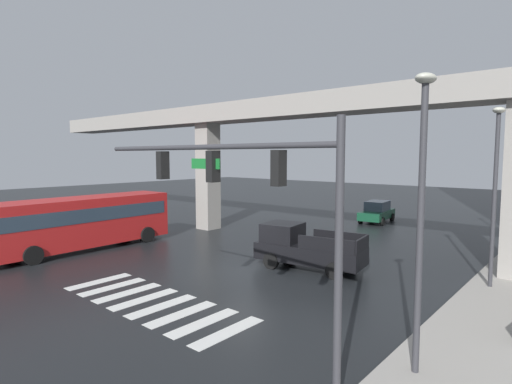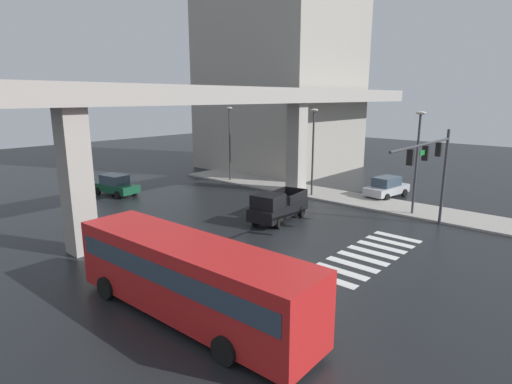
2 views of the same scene
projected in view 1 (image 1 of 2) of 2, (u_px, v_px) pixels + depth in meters
The scene contains 9 objects.
ground_plane at pixel (243, 273), 18.56m from camera, with size 120.00×120.00×0.00m, color black.
crosswalk_stripes at pixel (153, 303), 14.85m from camera, with size 8.25×2.80×0.01m.
elevated_overpass at pixel (324, 115), 23.05m from camera, with size 57.30×2.41×8.88m.
pickup_truck at pixel (304, 248), 19.34m from camera, with size 5.33×2.66×2.08m.
city_bus at pixel (78, 220), 22.96m from camera, with size 3.05×10.88×2.99m.
sedan_dark_green at pixel (377, 212), 32.80m from camera, with size 2.32×4.47×1.72m.
traffic_signal_mast at pixel (245, 188), 10.13m from camera, with size 8.69×0.32×6.20m.
street_lamp_near_corner at pixel (422, 191), 9.44m from camera, with size 0.44×0.70×7.24m.
street_lamp_mid_block at pixel (496, 176), 15.86m from camera, with size 0.44×0.70×7.24m.
Camera 1 is at (12.26, -13.41, 5.37)m, focal length 28.48 mm.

